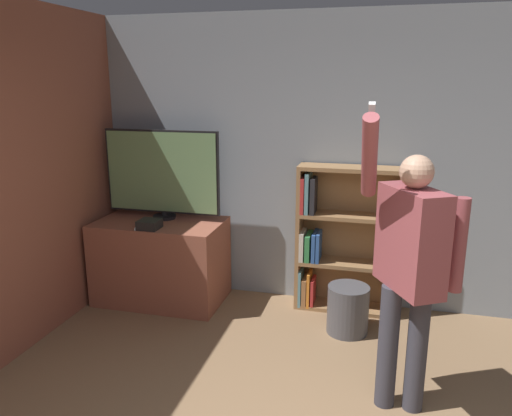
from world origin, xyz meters
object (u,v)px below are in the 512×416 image
(television, at_px, (162,174))
(game_console, at_px, (149,224))
(waste_bin, at_px, (348,309))
(person, at_px, (409,260))
(bookshelf, at_px, (338,240))

(television, bearing_deg, game_console, -87.18)
(game_console, height_order, waste_bin, game_console)
(person, height_order, waste_bin, person)
(game_console, xyz_separation_m, waste_bin, (1.80, 0.02, -0.63))
(television, relative_size, person, 0.57)
(bookshelf, height_order, waste_bin, bookshelf)
(television, height_order, game_console, television)
(game_console, xyz_separation_m, bookshelf, (1.65, 0.48, -0.17))
(bookshelf, distance_m, person, 1.55)
(game_console, relative_size, waste_bin, 0.45)
(person, bearing_deg, television, -149.62)
(bookshelf, bearing_deg, television, -175.64)
(game_console, bearing_deg, television, 92.82)
(television, height_order, person, person)
(person, bearing_deg, bookshelf, 171.86)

